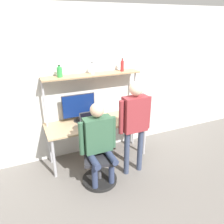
{
  "coord_description": "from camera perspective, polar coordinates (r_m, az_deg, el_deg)",
  "views": [
    {
      "loc": [
        -1.19,
        -3.02,
        2.41
      ],
      "look_at": [
        0.09,
        -0.12,
        1.09
      ],
      "focal_mm": 35.0,
      "sensor_mm": 36.0,
      "label": 1
    }
  ],
  "objects": [
    {
      "name": "person_seated",
      "position": [
        3.28,
        -3.49,
        -6.88
      ],
      "size": [
        0.59,
        0.46,
        1.35
      ],
      "color": "#2D3856",
      "rests_on": "ground_plane"
    },
    {
      "name": "bottle_green",
      "position": [
        3.67,
        -13.54,
        10.14
      ],
      "size": [
        0.09,
        0.09,
        0.2
      ],
      "color": "#2D8C3F",
      "rests_on": "shelf_unit"
    },
    {
      "name": "wall_back",
      "position": [
        4.04,
        -5.9,
        7.27
      ],
      "size": [
        8.0,
        0.06,
        2.7
      ],
      "color": "silver",
      "rests_on": "ground_plane"
    },
    {
      "name": "shelf_unit",
      "position": [
        3.87,
        -5.04,
        6.93
      ],
      "size": [
        1.73,
        0.29,
        1.57
      ],
      "color": "#997A56",
      "rests_on": "ground_plane"
    },
    {
      "name": "office_chair",
      "position": [
        3.6,
        -3.38,
        -13.58
      ],
      "size": [
        0.57,
        0.57,
        0.93
      ],
      "color": "black",
      "rests_on": "ground_plane"
    },
    {
      "name": "bottle_clear",
      "position": [
        3.8,
        -5.24,
        11.13
      ],
      "size": [
        0.06,
        0.06,
        0.21
      ],
      "color": "silver",
      "rests_on": "shelf_unit"
    },
    {
      "name": "monitor",
      "position": [
        3.9,
        -8.69,
        1.32
      ],
      "size": [
        0.59,
        0.21,
        0.5
      ],
      "color": "#333338",
      "rests_on": "desk"
    },
    {
      "name": "person_standing",
      "position": [
        3.43,
        6.0,
        -1.51
      ],
      "size": [
        0.56,
        0.22,
        1.6
      ],
      "color": "#38425B",
      "rests_on": "ground_plane"
    },
    {
      "name": "ground_plane",
      "position": [
        4.04,
        -1.9,
        -14.04
      ],
      "size": [
        12.0,
        12.0,
        0.0
      ],
      "primitive_type": "plane",
      "color": "slate"
    },
    {
      "name": "cell_phone",
      "position": [
        3.86,
        -2.2,
        -2.94
      ],
      "size": [
        0.07,
        0.15,
        0.01
      ],
      "color": "#264C8C",
      "rests_on": "desk"
    },
    {
      "name": "desk",
      "position": [
        3.97,
        -3.89,
        -3.53
      ],
      "size": [
        1.82,
        0.65,
        0.74
      ],
      "color": "tan",
      "rests_on": "ground_plane"
    },
    {
      "name": "bottle_red",
      "position": [
        4.01,
        2.67,
        11.98
      ],
      "size": [
        0.06,
        0.06,
        0.23
      ],
      "color": "maroon",
      "rests_on": "shelf_unit"
    },
    {
      "name": "laptop",
      "position": [
        3.81,
        -6.12,
        -2.51
      ],
      "size": [
        0.29,
        0.22,
        0.22
      ],
      "color": "#333338",
      "rests_on": "desk"
    }
  ]
}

